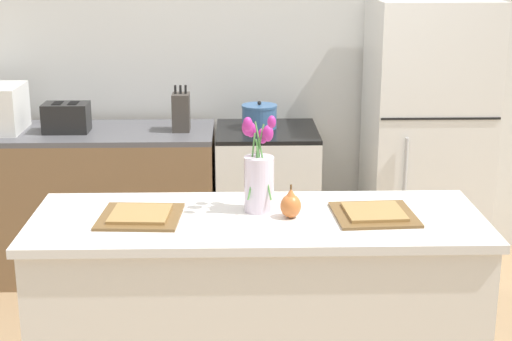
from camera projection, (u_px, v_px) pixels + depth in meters
back_wall at (249, 45)px, 4.90m from camera, size 5.20×0.08×2.70m
kitchen_island at (258, 321)px, 3.23m from camera, size 1.80×0.66×0.91m
back_counter at (75, 203)px, 4.74m from camera, size 1.68×0.60×0.90m
stove_range at (267, 201)px, 4.77m from camera, size 0.60×0.61×0.90m
refrigerator at (425, 140)px, 4.69m from camera, size 0.68×0.67×1.66m
flower_vase at (259, 175)px, 3.14m from camera, size 0.13×0.16×0.41m
pear_figurine at (291, 205)px, 3.08m from camera, size 0.08×0.08×0.14m
plate_setting_left at (140, 215)px, 3.09m from camera, size 0.33×0.33×0.02m
plate_setting_right at (374, 213)px, 3.12m from camera, size 0.33×0.33×0.02m
toaster at (66, 118)px, 4.56m from camera, size 0.28×0.18×0.17m
cooking_pot at (259, 116)px, 4.67m from camera, size 0.21×0.21×0.16m
knife_block at (181, 112)px, 4.59m from camera, size 0.10×0.14×0.27m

